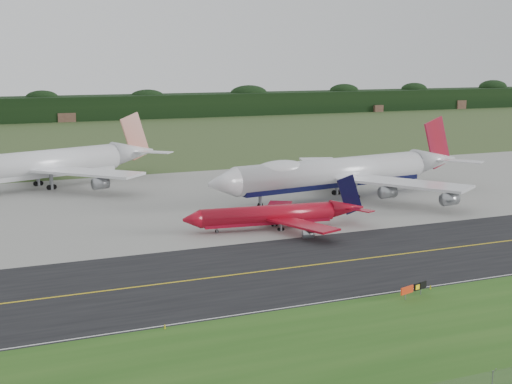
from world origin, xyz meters
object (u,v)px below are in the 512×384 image
at_px(jet_red_737, 277,215).
at_px(jet_star_tail, 43,165).
at_px(taxiway_sign, 414,288).
at_px(jet_ba_747, 341,172).

distance_m(jet_red_737, jet_star_tail, 69.84).
bearing_deg(taxiway_sign, jet_star_tail, 109.15).
distance_m(jet_ba_747, taxiway_sign, 68.01).
bearing_deg(jet_star_tail, jet_red_737, -60.03).
xyz_separation_m(jet_ba_747, jet_red_737, (-25.35, -21.30, -3.24)).
xyz_separation_m(jet_ba_747, taxiway_sign, (-24.67, -63.21, -4.65)).
height_order(jet_red_737, jet_star_tail, jet_star_tail).
xyz_separation_m(jet_star_tail, taxiway_sign, (35.55, -102.35, -4.46)).
bearing_deg(taxiway_sign, jet_red_737, 90.94).
bearing_deg(jet_ba_747, jet_star_tail, 146.97).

